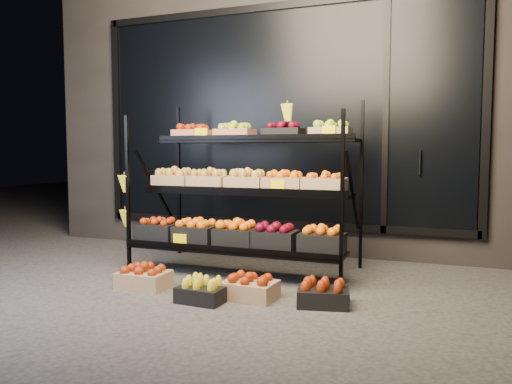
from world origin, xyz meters
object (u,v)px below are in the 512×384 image
at_px(display_rack, 243,191).
at_px(floor_crate_left, 144,277).
at_px(floor_crate_midright, 250,287).
at_px(floor_crate_midleft, 202,291).

xyz_separation_m(display_rack, floor_crate_left, (-0.57, -0.85, -0.69)).
bearing_deg(floor_crate_midright, floor_crate_left, -174.73).
xyz_separation_m(display_rack, floor_crate_midright, (0.39, -0.82, -0.69)).
xyz_separation_m(floor_crate_left, floor_crate_midleft, (0.64, -0.18, -0.01)).
distance_m(display_rack, floor_crate_left, 1.23).
bearing_deg(floor_crate_left, floor_crate_midright, 0.46).
xyz_separation_m(floor_crate_left, floor_crate_midright, (0.96, 0.03, -0.00)).
height_order(display_rack, floor_crate_left, display_rack).
relative_size(floor_crate_midleft, floor_crate_midright, 0.87).
height_order(display_rack, floor_crate_midleft, display_rack).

